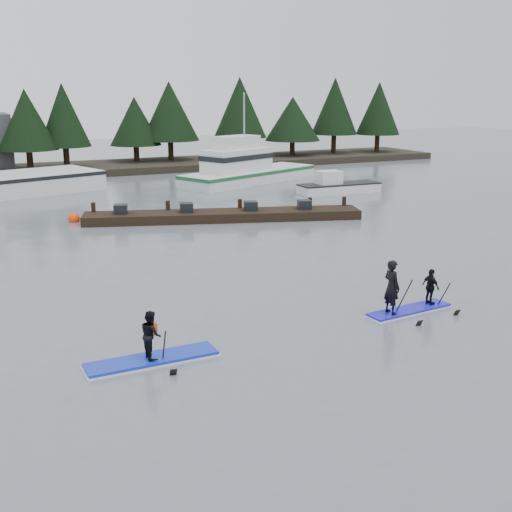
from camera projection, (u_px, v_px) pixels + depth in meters
name	position (u px, v px, depth m)	size (l,w,h in m)	color
ground	(346.00, 342.00, 18.20)	(160.00, 160.00, 0.00)	slate
far_shore	(77.00, 169.00, 54.87)	(70.00, 8.00, 0.60)	#2D281E
treeline	(77.00, 173.00, 54.94)	(60.00, 4.00, 8.00)	black
fishing_boat_medium	(247.00, 176.00, 49.01)	(12.34, 7.83, 7.46)	white
skiff	(339.00, 188.00, 44.12)	(5.73, 1.72, 0.67)	white
floating_dock	(224.00, 216.00, 35.01)	(15.00, 2.00, 0.50)	black
buoy_b	(74.00, 222.00, 34.61)	(0.64, 0.64, 0.64)	#FF3B0C
buoy_c	(320.00, 183.00, 48.64)	(0.56, 0.56, 0.56)	#FF3B0C
paddleboard_solo	(152.00, 347.00, 16.73)	(3.49, 1.11, 1.85)	#152EC7
paddleboard_duo	(407.00, 293.00, 20.39)	(3.08, 1.25, 2.33)	#1816D6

